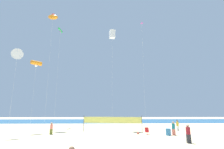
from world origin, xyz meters
TOP-DOWN VIEW (x-y plane):
  - ground_plane at (0.00, 0.00)m, footprint 120.00×120.00m
  - ocean_band at (0.00, 34.24)m, footprint 120.00×20.00m
  - beachgoer_maroon_shirt at (8.83, -0.39)m, footprint 0.42×0.42m
  - beachgoer_teal_shirt at (9.43, 4.88)m, footprint 0.40×0.40m
  - beachgoer_coral_shirt at (-6.74, 6.18)m, footprint 0.35×0.35m
  - beachgoer_mustard_shirt at (11.93, 9.56)m, footprint 0.38×0.38m
  - folding_beach_chair at (6.14, 5.75)m, footprint 0.52×0.65m
  - trash_barrel at (8.66, 4.76)m, footprint 0.65×0.65m
  - volleyball_net at (1.51, 8.37)m, footprint 8.74×1.77m
  - beach_handbag at (4.95, 5.98)m, footprint 0.33×0.16m
  - kite_orange_tube at (-10.72, 8.82)m, footprint 1.64×1.63m
  - kite_white_box at (1.70, 12.59)m, footprint 1.18×1.18m
  - kite_orange_inflatable at (-10.44, 13.87)m, footprint 3.03×2.30m
  - kite_magenta_diamond at (7.98, 14.57)m, footprint 0.54×0.54m
  - kite_white_delta at (-11.86, 5.10)m, footprint 1.55×1.02m
  - kite_green_tube at (-10.09, 18.36)m, footprint 0.58×1.89m

SIDE VIEW (x-z plane):
  - ground_plane at x=0.00m, z-range 0.00..0.00m
  - ocean_band at x=0.00m, z-range 0.00..0.01m
  - beach_handbag at x=4.95m, z-range 0.00..0.26m
  - trash_barrel at x=8.66m, z-range 0.00..0.85m
  - folding_beach_chair at x=6.14m, z-range 0.02..0.91m
  - beachgoer_coral_shirt at x=-6.74m, z-range 0.05..1.60m
  - beachgoer_mustard_shirt at x=11.93m, z-range 0.06..1.70m
  - beachgoer_teal_shirt at x=9.43m, z-range 0.06..1.79m
  - beachgoer_maroon_shirt at x=8.83m, z-range 0.06..1.90m
  - volleyball_net at x=1.51m, z-range 0.44..2.84m
  - kite_orange_tube at x=-10.72m, z-range 5.11..16.08m
  - kite_white_delta at x=-11.86m, z-range 5.02..16.65m
  - kite_white_box at x=1.70m, z-range 8.41..26.85m
  - kite_magenta_diamond at x=7.98m, z-range 9.15..30.52m
  - kite_green_tube at x=-10.09m, z-range 10.39..31.81m
  - kite_orange_inflatable at x=-10.44m, z-range 10.48..33.20m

